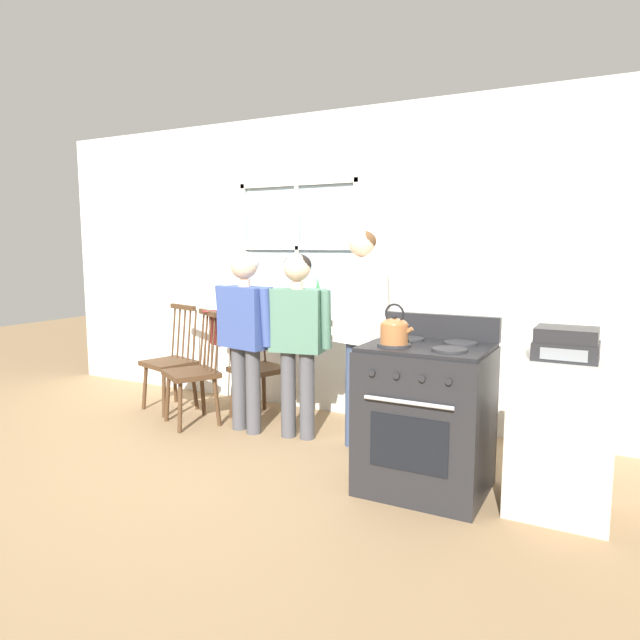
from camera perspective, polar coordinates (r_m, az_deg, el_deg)
ground_plane at (r=4.27m, az=-7.94°, el=-13.63°), size 16.00×16.00×0.00m
wall_back at (r=5.17m, az=1.13°, el=5.33°), size 6.40×0.16×2.70m
chair_by_window at (r=5.03m, az=-12.52°, el=-5.18°), size 0.56×0.56×0.98m
chair_near_wall at (r=5.11m, az=-6.33°, el=-4.86°), size 0.52×0.54×0.98m
chair_center_cluster at (r=5.52m, az=-14.68°, el=-4.13°), size 0.52×0.50×0.98m
person_elderly_left at (r=4.66m, az=-7.52°, el=-0.19°), size 0.61×0.30×1.48m
person_teen_center at (r=4.47m, az=-2.29°, el=-0.67°), size 0.58×0.27×1.47m
person_adult_right at (r=4.23m, az=4.11°, el=0.01°), size 0.54×0.32×1.64m
stove at (r=3.66m, az=10.55°, el=-9.45°), size 0.76×0.68×1.08m
kettle at (r=3.48m, az=7.45°, el=-0.99°), size 0.21×0.17×0.25m
potted_plant at (r=5.16m, az=-0.25°, el=1.93°), size 0.12×0.11×0.35m
handbag at (r=5.05m, az=-10.13°, el=-0.90°), size 0.24×0.25×0.31m
side_counter at (r=3.60m, az=22.98°, el=-10.62°), size 0.55×0.50×0.90m
stereo at (r=3.46m, az=23.41°, el=-2.21°), size 0.34×0.29×0.18m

